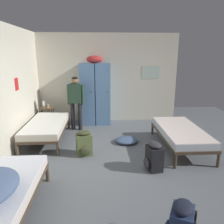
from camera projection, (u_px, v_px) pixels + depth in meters
ground_plane at (113, 160)px, 4.56m from camera, size 8.97×8.97×0.00m
room_backdrop at (60, 86)px, 5.34m from camera, size 4.38×5.67×2.73m
locker_bank at (95, 93)px, 6.72m from camera, size 0.90×0.55×2.07m
shelf_unit at (47, 115)px, 6.61m from camera, size 0.38×0.30×0.57m
bed_right at (181, 132)px, 5.04m from camera, size 0.90×1.90×0.49m
bed_left_rear at (47, 126)px, 5.51m from camera, size 0.90×1.90×0.49m
person_traveler at (76, 98)px, 6.17m from camera, size 0.47×0.25×1.52m
water_bottle at (44, 104)px, 6.54m from camera, size 0.06×0.06×0.23m
lotion_bottle at (48, 106)px, 6.50m from camera, size 0.05×0.05×0.15m
backpack_black at (154, 157)px, 4.12m from camera, size 0.38×0.36×0.55m
backpack_olive at (84, 144)px, 4.72m from camera, size 0.37×0.38×0.55m
clothes_pile_denim at (127, 140)px, 5.44m from camera, size 0.56×0.50×0.12m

